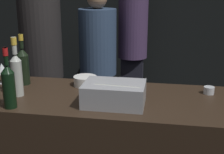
{
  "coord_description": "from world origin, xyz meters",
  "views": [
    {
      "loc": [
        0.31,
        -1.45,
        1.73
      ],
      "look_at": [
        0.0,
        0.36,
        1.17
      ],
      "focal_mm": 50.0,
      "sensor_mm": 36.0,
      "label": 1
    }
  ],
  "objects_px": {
    "bowl_white": "(85,81)",
    "red_wine_bottle_burgundy": "(9,85)",
    "ice_bin_with_bottles": "(115,93)",
    "wine_glass": "(2,69)",
    "candle_votive": "(209,90)",
    "person_in_hoodie": "(98,59)",
    "person_grey_polo": "(133,43)",
    "person_blond_tee": "(42,61)",
    "champagne_bottle": "(23,65)",
    "rose_wine_bottle": "(16,72)"
  },
  "relations": [
    {
      "from": "bowl_white",
      "to": "wine_glass",
      "type": "bearing_deg",
      "value": -175.43
    },
    {
      "from": "candle_votive",
      "to": "person_in_hoodie",
      "type": "xyz_separation_m",
      "value": [
        -1.01,
        1.3,
        -0.15
      ]
    },
    {
      "from": "bowl_white",
      "to": "candle_votive",
      "type": "height_order",
      "value": "bowl_white"
    },
    {
      "from": "rose_wine_bottle",
      "to": "wine_glass",
      "type": "bearing_deg",
      "value": 135.41
    },
    {
      "from": "ice_bin_with_bottles",
      "to": "bowl_white",
      "type": "relative_size",
      "value": 2.21
    },
    {
      "from": "person_grey_polo",
      "to": "bowl_white",
      "type": "bearing_deg",
      "value": 41.2
    },
    {
      "from": "champagne_bottle",
      "to": "rose_wine_bottle",
      "type": "relative_size",
      "value": 0.95
    },
    {
      "from": "ice_bin_with_bottles",
      "to": "candle_votive",
      "type": "height_order",
      "value": "ice_bin_with_bottles"
    },
    {
      "from": "wine_glass",
      "to": "person_grey_polo",
      "type": "xyz_separation_m",
      "value": [
        0.73,
        1.74,
        -0.11
      ]
    },
    {
      "from": "wine_glass",
      "to": "candle_votive",
      "type": "height_order",
      "value": "wine_glass"
    },
    {
      "from": "rose_wine_bottle",
      "to": "person_grey_polo",
      "type": "xyz_separation_m",
      "value": [
        0.51,
        1.95,
        -0.16
      ]
    },
    {
      "from": "red_wine_bottle_burgundy",
      "to": "rose_wine_bottle",
      "type": "distance_m",
      "value": 0.2
    },
    {
      "from": "champagne_bottle",
      "to": "person_in_hoodie",
      "type": "height_order",
      "value": "person_in_hoodie"
    },
    {
      "from": "wine_glass",
      "to": "candle_votive",
      "type": "bearing_deg",
      "value": 0.67
    },
    {
      "from": "person_in_hoodie",
      "to": "person_grey_polo",
      "type": "xyz_separation_m",
      "value": [
        0.34,
        0.42,
        0.12
      ]
    },
    {
      "from": "ice_bin_with_bottles",
      "to": "champagne_bottle",
      "type": "height_order",
      "value": "champagne_bottle"
    },
    {
      "from": "candle_votive",
      "to": "person_in_hoodie",
      "type": "height_order",
      "value": "person_in_hoodie"
    },
    {
      "from": "champagne_bottle",
      "to": "person_grey_polo",
      "type": "height_order",
      "value": "person_grey_polo"
    },
    {
      "from": "ice_bin_with_bottles",
      "to": "red_wine_bottle_burgundy",
      "type": "bearing_deg",
      "value": -165.72
    },
    {
      "from": "bowl_white",
      "to": "red_wine_bottle_burgundy",
      "type": "height_order",
      "value": "red_wine_bottle_burgundy"
    },
    {
      "from": "champagne_bottle",
      "to": "red_wine_bottle_burgundy",
      "type": "bearing_deg",
      "value": -75.42
    },
    {
      "from": "champagne_bottle",
      "to": "person_blond_tee",
      "type": "xyz_separation_m",
      "value": [
        -0.2,
        0.82,
        -0.18
      ]
    },
    {
      "from": "rose_wine_bottle",
      "to": "person_in_hoodie",
      "type": "xyz_separation_m",
      "value": [
        0.17,
        1.54,
        -0.28
      ]
    },
    {
      "from": "rose_wine_bottle",
      "to": "ice_bin_with_bottles",
      "type": "bearing_deg",
      "value": -4.2
    },
    {
      "from": "ice_bin_with_bottles",
      "to": "wine_glass",
      "type": "distance_m",
      "value": 0.88
    },
    {
      "from": "candle_votive",
      "to": "champagne_bottle",
      "type": "bearing_deg",
      "value": -179.46
    },
    {
      "from": "ice_bin_with_bottles",
      "to": "wine_glass",
      "type": "xyz_separation_m",
      "value": [
        -0.84,
        0.26,
        0.03
      ]
    },
    {
      "from": "bowl_white",
      "to": "person_in_hoodie",
      "type": "bearing_deg",
      "value": 98.45
    },
    {
      "from": "wine_glass",
      "to": "person_in_hoodie",
      "type": "bearing_deg",
      "value": 73.29
    },
    {
      "from": "rose_wine_bottle",
      "to": "champagne_bottle",
      "type": "bearing_deg",
      "value": 105.72
    },
    {
      "from": "wine_glass",
      "to": "champagne_bottle",
      "type": "distance_m",
      "value": 0.16
    },
    {
      "from": "bowl_white",
      "to": "rose_wine_bottle",
      "type": "height_order",
      "value": "rose_wine_bottle"
    },
    {
      "from": "person_blond_tee",
      "to": "bowl_white",
      "type": "bearing_deg",
      "value": -109.61
    },
    {
      "from": "ice_bin_with_bottles",
      "to": "rose_wine_bottle",
      "type": "distance_m",
      "value": 0.63
    },
    {
      "from": "ice_bin_with_bottles",
      "to": "candle_votive",
      "type": "bearing_deg",
      "value": 26.42
    },
    {
      "from": "champagne_bottle",
      "to": "person_blond_tee",
      "type": "height_order",
      "value": "person_blond_tee"
    },
    {
      "from": "candle_votive",
      "to": "person_grey_polo",
      "type": "distance_m",
      "value": 1.85
    },
    {
      "from": "rose_wine_bottle",
      "to": "person_in_hoodie",
      "type": "distance_m",
      "value": 1.57
    },
    {
      "from": "candle_votive",
      "to": "rose_wine_bottle",
      "type": "bearing_deg",
      "value": -168.79
    },
    {
      "from": "bowl_white",
      "to": "champagne_bottle",
      "type": "relative_size",
      "value": 0.45
    },
    {
      "from": "wine_glass",
      "to": "rose_wine_bottle",
      "type": "height_order",
      "value": "rose_wine_bottle"
    },
    {
      "from": "ice_bin_with_bottles",
      "to": "red_wine_bottle_burgundy",
      "type": "height_order",
      "value": "red_wine_bottle_burgundy"
    },
    {
      "from": "bowl_white",
      "to": "wine_glass",
      "type": "height_order",
      "value": "wine_glass"
    },
    {
      "from": "bowl_white",
      "to": "person_in_hoodie",
      "type": "height_order",
      "value": "person_in_hoodie"
    },
    {
      "from": "ice_bin_with_bottles",
      "to": "rose_wine_bottle",
      "type": "height_order",
      "value": "rose_wine_bottle"
    },
    {
      "from": "ice_bin_with_bottles",
      "to": "champagne_bottle",
      "type": "relative_size",
      "value": 1.0
    },
    {
      "from": "ice_bin_with_bottles",
      "to": "candle_votive",
      "type": "distance_m",
      "value": 0.63
    },
    {
      "from": "person_in_hoodie",
      "to": "person_blond_tee",
      "type": "bearing_deg",
      "value": 143.3
    },
    {
      "from": "candle_votive",
      "to": "rose_wine_bottle",
      "type": "xyz_separation_m",
      "value": [
        -1.18,
        -0.23,
        0.13
      ]
    },
    {
      "from": "bowl_white",
      "to": "person_blond_tee",
      "type": "xyz_separation_m",
      "value": [
        -0.63,
        0.78,
        -0.08
      ]
    }
  ]
}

